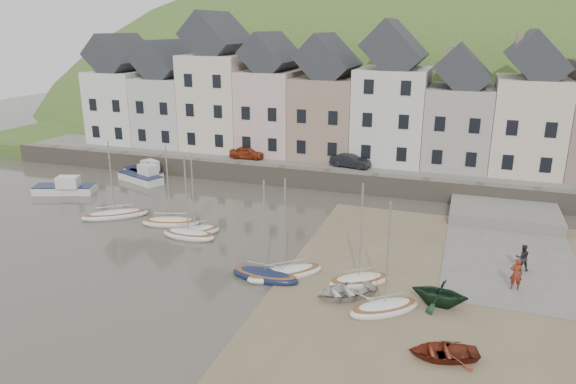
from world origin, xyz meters
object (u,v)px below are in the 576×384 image
at_px(rowboat_red, 443,351).
at_px(car_right, 350,161).
at_px(rowboat_green, 440,292).
at_px(sailboat_0, 115,215).
at_px(car_left, 247,153).
at_px(person_red, 516,274).
at_px(person_dark, 522,257).
at_px(rowboat_white, 345,291).

bearing_deg(rowboat_red, car_right, -174.17).
xyz_separation_m(rowboat_green, rowboat_red, (0.47, -4.75, -0.45)).
relative_size(rowboat_green, rowboat_red, 0.94).
height_order(sailboat_0, car_left, sailboat_0).
bearing_deg(car_left, sailboat_0, 158.94).
xyz_separation_m(rowboat_red, person_red, (3.45, 7.94, 0.67)).
relative_size(rowboat_green, car_right, 0.76).
height_order(sailboat_0, person_dark, sailboat_0).
height_order(rowboat_red, person_dark, person_dark).
bearing_deg(car_right, sailboat_0, 144.66).
relative_size(sailboat_0, rowboat_green, 2.18).
height_order(car_left, car_right, car_right).
relative_size(person_dark, car_right, 0.44).
bearing_deg(rowboat_red, person_dark, 144.14).
distance_m(person_red, person_dark, 2.77).
relative_size(rowboat_green, person_red, 1.57).
bearing_deg(person_dark, sailboat_0, -10.08).
distance_m(rowboat_white, car_right, 22.40).
bearing_deg(sailboat_0, rowboat_red, -22.85).
bearing_deg(rowboat_white, car_right, 153.60).
height_order(rowboat_green, rowboat_red, rowboat_green).
relative_size(rowboat_white, rowboat_red, 1.13).
height_order(rowboat_green, car_right, car_right).
height_order(rowboat_red, car_right, car_right).
bearing_deg(rowboat_red, sailboat_0, -128.22).
bearing_deg(car_right, rowboat_green, -145.90).
relative_size(person_red, car_right, 0.49).
bearing_deg(rowboat_green, person_dark, 149.45).
distance_m(rowboat_white, rowboat_red, 6.72).
distance_m(person_red, car_right, 22.45).
xyz_separation_m(rowboat_red, car_right, (-10.02, 25.86, 1.85)).
bearing_deg(person_red, sailboat_0, -8.62).
bearing_deg(person_dark, car_left, -41.81).
distance_m(rowboat_white, person_dark, 11.50).
height_order(rowboat_white, rowboat_red, rowboat_white).
distance_m(sailboat_0, person_red, 28.86).
relative_size(rowboat_white, car_left, 1.00).
xyz_separation_m(car_left, car_right, (10.58, 0.00, 0.04)).
height_order(person_red, person_dark, person_red).
xyz_separation_m(rowboat_white, car_right, (-4.63, 21.84, 1.81)).
bearing_deg(rowboat_green, rowboat_red, 12.05).
xyz_separation_m(rowboat_red, car_left, (-20.61, 25.86, 1.81)).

